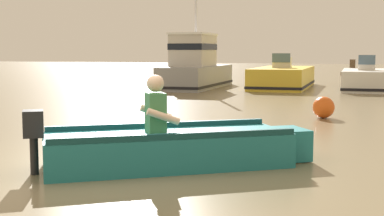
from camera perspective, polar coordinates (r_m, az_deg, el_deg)
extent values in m
plane|color=#7A6B4C|center=(6.94, -9.38, -6.42)|extent=(120.00, 120.00, 0.00)
cylinder|color=#4D3924|center=(24.53, 16.57, 3.62)|extent=(0.24, 0.24, 1.13)
cube|color=#1E727A|center=(6.99, -2.63, -4.42)|extent=(3.17, 2.67, 0.44)
cube|color=#1E727A|center=(7.56, 10.27, -3.71)|extent=(0.67, 0.73, 0.42)
cube|color=#103F43|center=(7.44, -3.53, -1.84)|extent=(2.54, 1.80, 0.08)
cube|color=#103F43|center=(6.45, -1.61, -3.03)|extent=(2.54, 1.80, 0.08)
cube|color=teal|center=(6.93, -3.44, -2.99)|extent=(0.81, 0.99, 0.06)
cylinder|color=black|center=(6.80, -16.34, -4.52)|extent=(0.14, 0.14, 0.54)
cube|color=black|center=(6.75, -16.43, -1.59)|extent=(0.36, 0.37, 0.32)
cube|color=#3F7F4C|center=(6.88, -3.86, -0.54)|extent=(0.37, 0.40, 0.52)
sphere|color=beige|center=(6.85, -3.89, 2.62)|extent=(0.22, 0.22, 0.22)
cylinder|color=beige|center=(7.11, -3.84, -0.50)|extent=(0.40, 0.32, 0.23)
cylinder|color=beige|center=(6.68, -3.05, -0.91)|extent=(0.40, 0.32, 0.23)
cube|color=gray|center=(22.05, 0.51, 3.32)|extent=(1.87, 5.39, 0.89)
cube|color=black|center=(22.07, 0.50, 2.56)|extent=(1.91, 5.43, 0.10)
cube|color=beige|center=(21.57, 0.14, 6.07)|extent=(1.40, 2.28, 1.23)
cube|color=black|center=(21.57, 0.14, 6.48)|extent=(1.43, 2.31, 0.24)
cube|color=white|center=(21.58, 0.14, 7.80)|extent=(1.47, 2.40, 0.08)
cylinder|color=silver|center=(21.94, 0.41, 9.37)|extent=(0.10, 0.10, 3.76)
cube|color=gold|center=(22.46, 9.60, 3.19)|extent=(2.22, 5.52, 0.82)
cube|color=black|center=(22.47, 9.59, 2.51)|extent=(2.26, 5.56, 0.10)
cube|color=silver|center=(22.03, 9.49, 4.79)|extent=(0.73, 0.52, 0.44)
cube|color=slate|center=(21.77, 9.40, 5.25)|extent=(0.72, 0.06, 0.36)
cube|color=white|center=(22.09, 17.90, 2.87)|extent=(1.91, 4.60, 0.77)
cube|color=black|center=(22.10, 17.88, 2.22)|extent=(1.95, 4.64, 0.10)
cube|color=silver|center=(21.72, 17.96, 4.41)|extent=(0.63, 0.52, 0.44)
cube|color=slate|center=(21.46, 17.99, 4.87)|extent=(0.61, 0.06, 0.36)
sphere|color=#E55919|center=(12.35, 13.73, 0.07)|extent=(0.48, 0.48, 0.48)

